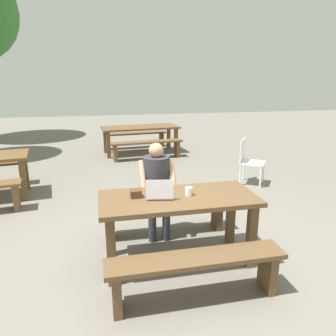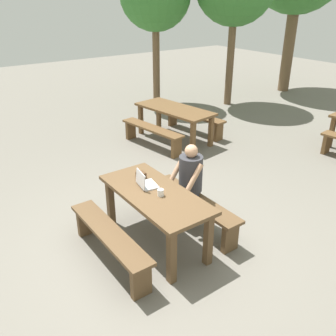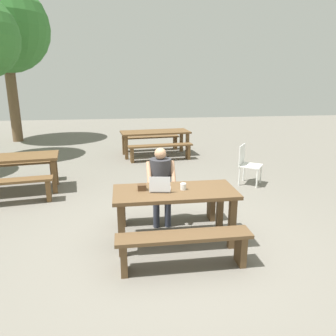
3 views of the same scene
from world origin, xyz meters
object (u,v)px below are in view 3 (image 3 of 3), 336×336
(coffee_mug, at_px, (183,187))
(person_seated, at_px, (161,180))
(laptop, at_px, (160,187))
(small_pouch, at_px, (142,187))
(picnic_table_front, at_px, (175,199))
(picnic_table_rear, at_px, (9,162))
(picnic_table_mid, at_px, (155,135))
(plastic_chair, at_px, (247,163))
(tree_rear, at_px, (4,28))

(coffee_mug, height_order, person_seated, person_seated)
(laptop, xyz_separation_m, small_pouch, (-0.24, 0.08, -0.01))
(laptop, relative_size, person_seated, 0.26)
(small_pouch, relative_size, person_seated, 0.09)
(picnic_table_front, relative_size, picnic_table_rear, 0.85)
(picnic_table_front, height_order, coffee_mug, coffee_mug)
(small_pouch, xyz_separation_m, picnic_table_mid, (0.75, 5.37, -0.18))
(small_pouch, relative_size, plastic_chair, 0.13)
(picnic_table_front, distance_m, picnic_table_rear, 3.89)
(plastic_chair, distance_m, tree_rear, 9.60)
(picnic_table_front, distance_m, laptop, 0.28)
(laptop, height_order, plastic_chair, laptop)
(coffee_mug, bearing_deg, tree_rear, 118.89)
(coffee_mug, distance_m, picnic_table_mid, 5.44)
(picnic_table_front, relative_size, coffee_mug, 18.72)
(picnic_table_front, height_order, person_seated, person_seated)
(small_pouch, bearing_deg, picnic_table_mid, 82.09)
(picnic_table_front, xyz_separation_m, small_pouch, (-0.45, 0.07, 0.17))
(plastic_chair, distance_m, picnic_table_mid, 3.51)
(picnic_table_front, xyz_separation_m, laptop, (-0.21, -0.01, 0.18))
(coffee_mug, relative_size, picnic_table_rear, 0.05)
(coffee_mug, xyz_separation_m, tree_rear, (-4.67, 8.47, 3.10))
(plastic_chair, bearing_deg, coffee_mug, 176.78)
(picnic_table_front, bearing_deg, laptop, -176.47)
(picnic_table_front, height_order, plastic_chair, plastic_chair)
(person_seated, height_order, plastic_chair, person_seated)
(coffee_mug, relative_size, picnic_table_mid, 0.04)
(picnic_table_front, bearing_deg, plastic_chair, 49.93)
(person_seated, relative_size, picnic_table_mid, 0.58)
(picnic_table_rear, bearing_deg, picnic_table_mid, 33.88)
(laptop, bearing_deg, picnic_table_rear, -32.47)
(person_seated, distance_m, picnic_table_mid, 4.81)
(laptop, relative_size, tree_rear, 0.06)
(laptop, xyz_separation_m, picnic_table_mid, (0.51, 5.45, -0.20))
(person_seated, relative_size, picnic_table_rear, 0.62)
(coffee_mug, height_order, picnic_table_rear, coffee_mug)
(picnic_table_rear, bearing_deg, small_pouch, -52.27)
(picnic_table_front, relative_size, laptop, 5.30)
(small_pouch, xyz_separation_m, coffee_mug, (0.56, -0.06, 0.00))
(laptop, height_order, person_seated, person_seated)
(laptop, xyz_separation_m, coffee_mug, (0.32, 0.02, -0.01))
(picnic_table_mid, bearing_deg, small_pouch, -103.94)
(small_pouch, height_order, tree_rear, tree_rear)
(picnic_table_front, height_order, picnic_table_mid, picnic_table_front)
(picnic_table_mid, bearing_deg, person_seated, -100.99)
(laptop, relative_size, coffee_mug, 3.53)
(person_seated, distance_m, tree_rear, 9.55)
(plastic_chair, bearing_deg, tree_rear, 82.33)
(laptop, height_order, coffee_mug, laptop)
(tree_rear, bearing_deg, person_seated, -60.43)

